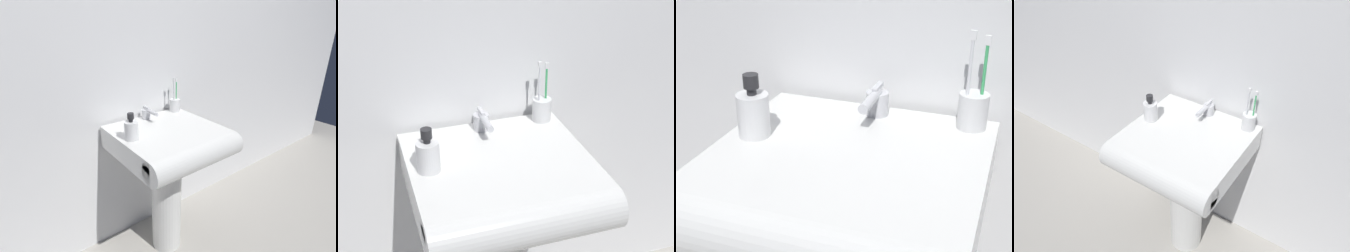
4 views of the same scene
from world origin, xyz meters
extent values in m
cube|color=white|center=(0.00, 0.00, 0.75)|extent=(0.54, 0.49, 0.12)
cylinder|color=white|center=(0.00, -0.25, 0.75)|extent=(0.54, 0.12, 0.12)
cylinder|color=silver|center=(0.00, 0.19, 0.84)|extent=(0.05, 0.05, 0.06)
cylinder|color=silver|center=(0.00, 0.14, 0.87)|extent=(0.02, 0.11, 0.02)
cube|color=silver|center=(0.00, 0.19, 0.88)|extent=(0.01, 0.06, 0.01)
cylinder|color=white|center=(0.21, 0.20, 0.85)|extent=(0.06, 0.06, 0.08)
cylinder|color=white|center=(0.20, 0.19, 0.92)|extent=(0.01, 0.01, 0.18)
cube|color=white|center=(0.20, 0.19, 1.02)|extent=(0.01, 0.01, 0.02)
cylinder|color=#3FB266|center=(0.23, 0.20, 0.92)|extent=(0.01, 0.01, 0.17)
cube|color=white|center=(0.23, 0.20, 1.01)|extent=(0.01, 0.01, 0.02)
cylinder|color=white|center=(-0.21, 0.00, 0.86)|extent=(0.07, 0.07, 0.09)
cylinder|color=#262628|center=(-0.21, 0.00, 0.91)|extent=(0.02, 0.02, 0.01)
cylinder|color=#262628|center=(-0.21, 0.00, 0.94)|extent=(0.03, 0.03, 0.03)
camera|label=1|loc=(-0.77, -1.04, 1.38)|focal=28.00mm
camera|label=2|loc=(-0.39, -1.26, 1.63)|focal=55.00mm
camera|label=3|loc=(0.30, -0.86, 1.29)|focal=55.00mm
camera|label=4|loc=(0.64, -1.00, 1.75)|focal=35.00mm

